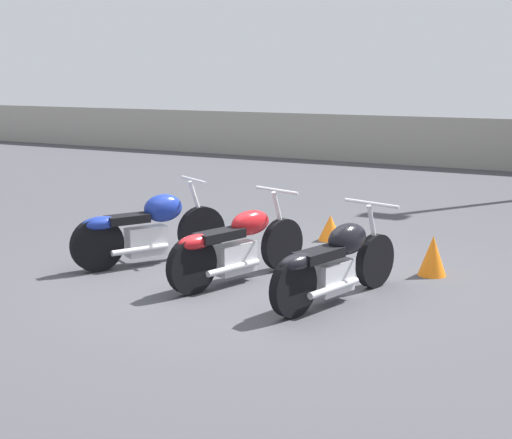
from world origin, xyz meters
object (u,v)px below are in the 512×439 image
Objects in this scene: motorcycle_slot_1 at (237,246)px; traffic_cone_near at (433,256)px; motorcycle_slot_2 at (335,262)px; motorcycle_slot_0 at (149,228)px; traffic_cone_far at (330,228)px.

motorcycle_slot_1 reaches higher than traffic_cone_near.
motorcycle_slot_2 is 1.58m from traffic_cone_near.
motorcycle_slot_0 reaches higher than motorcycle_slot_1.
motorcycle_slot_0 is 0.94× the size of motorcycle_slot_1.
motorcycle_slot_2 is at bearing 21.67° from motorcycle_slot_0.
traffic_cone_near is 1.31× the size of traffic_cone_far.
motorcycle_slot_0 reaches higher than traffic_cone_near.
motorcycle_slot_1 is 2.27m from traffic_cone_near.
traffic_cone_far is at bearing 104.26° from motorcycle_slot_1.
motorcycle_slot_2 is 5.32× the size of traffic_cone_far.
traffic_cone_near is at bearing -32.43° from traffic_cone_far.
traffic_cone_far is (1.45, 2.23, -0.26)m from motorcycle_slot_0.
traffic_cone_far is at bearing 128.84° from motorcycle_slot_2.
motorcycle_slot_0 is at bearing -171.84° from motorcycle_slot_2.
traffic_cone_far is (0.12, 2.41, -0.24)m from motorcycle_slot_1.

